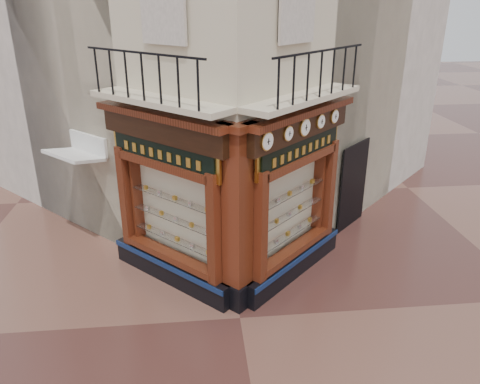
{
  "coord_description": "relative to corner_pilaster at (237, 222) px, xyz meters",
  "views": [
    {
      "loc": [
        -0.8,
        -7.84,
        6.07
      ],
      "look_at": [
        0.21,
        2.0,
        1.97
      ],
      "focal_mm": 35.0,
      "sensor_mm": 36.0,
      "label": 1
    }
  ],
  "objects": [
    {
      "name": "signboard_right",
      "position": [
        1.46,
        1.01,
        1.15
      ],
      "size": [
        2.25,
        2.25,
        0.6
      ],
      "rotation": [
        0.0,
        0.0,
        0.79
      ],
      "color": "gold",
      "rests_on": "ground"
    },
    {
      "name": "clock_a",
      "position": [
        0.55,
        -0.05,
        1.67
      ],
      "size": [
        0.29,
        0.29,
        0.36
      ],
      "rotation": [
        0.0,
        0.0,
        0.79
      ],
      "color": "gold",
      "rests_on": "ground"
    },
    {
      "name": "clock_c",
      "position": [
        1.49,
        0.88,
        1.67
      ],
      "size": [
        0.31,
        0.31,
        0.38
      ],
      "rotation": [
        0.0,
        0.0,
        0.79
      ],
      "color": "gold",
      "rests_on": "ground"
    },
    {
      "name": "neighbour_right",
      "position": [
        2.47,
        8.13,
        3.55
      ],
      "size": [
        11.31,
        11.31,
        11.0
      ],
      "primitive_type": "cube",
      "rotation": [
        0.0,
        0.0,
        0.79
      ],
      "color": "beige",
      "rests_on": "ground"
    },
    {
      "name": "shopfront_right",
      "position": [
        1.41,
        1.07,
        0.03
      ],
      "size": [
        2.86,
        2.86,
        3.98
      ],
      "rotation": [
        0.0,
        0.0,
        0.79
      ],
      "color": "black",
      "rests_on": "ground"
    },
    {
      "name": "clock_b",
      "position": [
        1.05,
        0.45,
        1.67
      ],
      "size": [
        0.26,
        0.26,
        0.31
      ],
      "rotation": [
        0.0,
        0.0,
        0.79
      ],
      "color": "gold",
      "rests_on": "ground"
    },
    {
      "name": "clock_d",
      "position": [
        1.94,
        1.34,
        1.67
      ],
      "size": [
        0.26,
        0.26,
        0.32
      ],
      "rotation": [
        0.0,
        0.0,
        0.79
      ],
      "color": "gold",
      "rests_on": "ground"
    },
    {
      "name": "neighbour_left",
      "position": [
        -2.47,
        8.13,
        3.55
      ],
      "size": [
        11.31,
        11.31,
        11.0
      ],
      "primitive_type": "cube",
      "rotation": [
        0.0,
        0.0,
        0.79
      ],
      "color": "beige",
      "rests_on": "ground"
    },
    {
      "name": "ground",
      "position": [
        0.0,
        -0.5,
        -1.95
      ],
      "size": [
        80.0,
        80.0,
        0.0
      ],
      "primitive_type": "plane",
      "color": "#44241F",
      "rests_on": "ground"
    },
    {
      "name": "main_building",
      "position": [
        0.0,
        5.66,
        4.05
      ],
      "size": [
        11.31,
        11.31,
        12.0
      ],
      "primitive_type": "cube",
      "rotation": [
        0.0,
        0.0,
        0.79
      ],
      "color": "beige",
      "rests_on": "ground"
    },
    {
      "name": "corner_pilaster",
      "position": [
        0.0,
        0.0,
        0.0
      ],
      "size": [
        0.85,
        0.85,
        3.98
      ],
      "rotation": [
        0.0,
        0.0,
        0.79
      ],
      "color": "black",
      "rests_on": "ground"
    },
    {
      "name": "clock_e",
      "position": [
        2.37,
        1.77,
        1.67
      ],
      "size": [
        0.26,
        0.26,
        0.32
      ],
      "rotation": [
        0.0,
        0.0,
        0.79
      ],
      "color": "gold",
      "rests_on": "ground"
    },
    {
      "name": "shopfront_left",
      "position": [
        -1.41,
        1.07,
        0.03
      ],
      "size": [
        2.86,
        2.86,
        3.98
      ],
      "rotation": [
        0.0,
        0.0,
        2.36
      ],
      "color": "black",
      "rests_on": "ground"
    },
    {
      "name": "signboard_left",
      "position": [
        -1.46,
        1.01,
        1.15
      ],
      "size": [
        2.29,
        2.29,
        0.61
      ],
      "rotation": [
        0.0,
        0.0,
        2.36
      ],
      "color": "gold",
      "rests_on": "ground"
    },
    {
      "name": "balcony",
      "position": [
        0.0,
        0.99,
        2.27
      ],
      "size": [
        5.94,
        2.97,
        1.03
      ],
      "color": "beige",
      "rests_on": "ground"
    },
    {
      "name": "awning",
      "position": [
        -3.79,
        3.08,
        -1.95
      ],
      "size": [
        1.68,
        1.68,
        0.23
      ],
      "primitive_type": null,
      "rotation": [
        0.17,
        0.0,
        2.36
      ],
      "color": "silver",
      "rests_on": "ground"
    }
  ]
}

